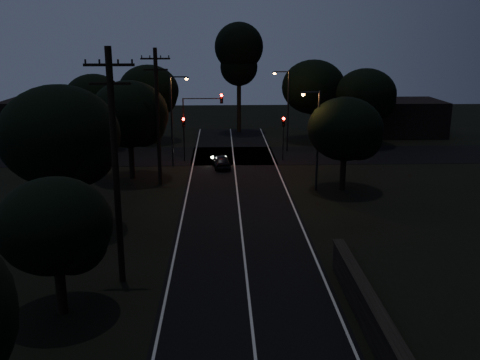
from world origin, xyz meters
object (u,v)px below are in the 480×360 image
signal_mast (202,115)px  streetlight_a (174,115)px  tall_pine (239,54)px  streetlight_c (316,134)px  signal_left (184,131)px  utility_pole_mid (115,165)px  signal_right (283,130)px  streetlight_b (286,105)px  utility_pole_far (158,115)px  car (221,161)px

signal_mast → streetlight_a: streetlight_a is taller
tall_pine → streetlight_c: tall_pine is taller
signal_left → utility_pole_mid: bearing=-93.2°
signal_left → signal_right: same height
signal_right → streetlight_b: 4.45m
utility_pole_far → tall_pine: 24.33m
utility_pole_far → signal_mast: size_ratio=1.68×
signal_right → streetlight_b: bearing=80.0°
tall_pine → signal_mast: (-3.91, -15.01, -4.89)m
signal_right → streetlight_a: streetlight_a is taller
utility_pole_mid → signal_left: size_ratio=2.68×
tall_pine → streetlight_a: bearing=-110.4°
utility_pole_mid → streetlight_c: bearing=51.7°
tall_pine → streetlight_a: (-6.31, -17.00, -4.59)m
signal_right → tall_pine: bearing=103.5°
streetlight_a → utility_pole_mid: bearing=-91.7°
tall_pine → streetlight_a: tall_pine is taller
tall_pine → utility_pole_mid: bearing=-99.9°
utility_pole_mid → streetlight_b: size_ratio=1.38×
signal_right → utility_pole_far: bearing=-143.0°
utility_pole_far → car: size_ratio=3.06×
signal_left → signal_mast: size_ratio=0.66×
streetlight_a → streetlight_b: size_ratio=1.00×
signal_mast → streetlight_a: 3.13m
utility_pole_mid → signal_left: (1.40, 24.99, -2.90)m
signal_mast → streetlight_b: 9.15m
tall_pine → streetlight_c: 25.92m
signal_mast → tall_pine: bearing=75.4°
signal_mast → car: 4.99m
utility_pole_far → signal_right: 13.53m
signal_right → streetlight_b: streetlight_b is taller
signal_right → streetlight_b: (0.71, 4.01, 1.80)m
utility_pole_far → signal_left: 8.53m
utility_pole_mid → signal_mast: 25.22m
streetlight_a → streetlight_c: size_ratio=1.07×
streetlight_c → car: (-7.01, 7.19, -3.76)m
signal_right → streetlight_a: size_ratio=0.51×
signal_left → streetlight_b: (9.91, 4.01, 1.80)m
signal_mast → signal_right: bearing=-0.0°
signal_mast → car: (1.73, -2.80, -3.75)m
utility_pole_far → signal_right: size_ratio=2.56×
utility_pole_far → streetlight_c: 12.05m
streetlight_b → car: 10.24m
utility_pole_mid → car: (4.82, 22.19, -5.15)m
utility_pole_far → streetlight_a: (0.69, 6.00, -0.85)m
utility_pole_far → streetlight_b: (11.31, 12.00, -0.85)m
signal_mast → streetlight_a: (-2.39, -1.99, 0.30)m
signal_left → signal_right: bearing=0.0°
signal_right → streetlight_a: 10.26m
tall_pine → signal_left: tall_pine is taller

